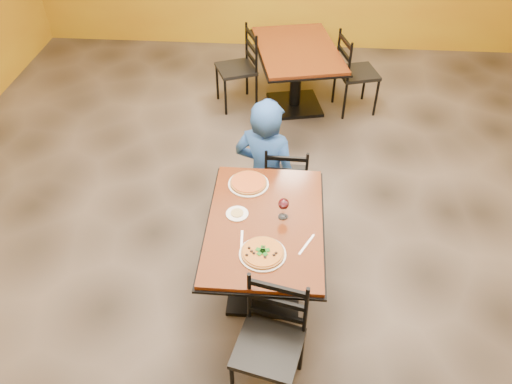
# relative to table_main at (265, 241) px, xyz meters

# --- Properties ---
(floor) EXTENTS (7.00, 8.00, 0.01)m
(floor) POSITION_rel_table_main_xyz_m (0.00, 0.50, -0.56)
(floor) COLOR black
(floor) RESTS_ON ground
(table_main) EXTENTS (0.83, 1.23, 0.75)m
(table_main) POSITION_rel_table_main_xyz_m (0.00, 0.00, 0.00)
(table_main) COLOR #693210
(table_main) RESTS_ON floor
(table_second) EXTENTS (1.16, 1.49, 0.75)m
(table_second) POSITION_rel_table_main_xyz_m (0.19, 2.80, 0.00)
(table_second) COLOR #693210
(table_second) RESTS_ON floor
(chair_main_near) EXTENTS (0.48, 0.48, 0.88)m
(chair_main_near) POSITION_rel_table_main_xyz_m (0.07, -0.80, -0.12)
(chair_main_near) COLOR black
(chair_main_near) RESTS_ON floor
(chair_main_far) EXTENTS (0.38, 0.38, 0.82)m
(chair_main_far) POSITION_rel_table_main_xyz_m (0.13, 0.90, -0.15)
(chair_main_far) COLOR black
(chair_main_far) RESTS_ON floor
(chair_second_left) EXTENTS (0.54, 0.54, 0.92)m
(chair_second_left) POSITION_rel_table_main_xyz_m (-0.51, 2.80, -0.10)
(chair_second_left) COLOR black
(chair_second_left) RESTS_ON floor
(chair_second_right) EXTENTS (0.52, 0.52, 0.94)m
(chair_second_right) POSITION_rel_table_main_xyz_m (0.89, 2.80, -0.09)
(chair_second_right) COLOR black
(chair_second_right) RESTS_ON floor
(diner) EXTENTS (0.68, 0.55, 1.16)m
(diner) POSITION_rel_table_main_xyz_m (-0.05, 0.96, 0.02)
(diner) COLOR #1B4F95
(diner) RESTS_ON floor
(plate_main) EXTENTS (0.31, 0.31, 0.01)m
(plate_main) POSITION_rel_table_main_xyz_m (0.00, -0.30, 0.20)
(plate_main) COLOR white
(plate_main) RESTS_ON table_main
(pizza_main) EXTENTS (0.28, 0.28, 0.02)m
(pizza_main) POSITION_rel_table_main_xyz_m (0.00, -0.30, 0.21)
(pizza_main) COLOR #9B2C0B
(pizza_main) RESTS_ON plate_main
(plate_far) EXTENTS (0.31, 0.31, 0.01)m
(plate_far) POSITION_rel_table_main_xyz_m (-0.15, 0.40, 0.20)
(plate_far) COLOR white
(plate_far) RESTS_ON table_main
(pizza_far) EXTENTS (0.28, 0.28, 0.02)m
(pizza_far) POSITION_rel_table_main_xyz_m (-0.15, 0.40, 0.21)
(pizza_far) COLOR orange
(pizza_far) RESTS_ON plate_far
(side_plate) EXTENTS (0.16, 0.16, 0.01)m
(side_plate) POSITION_rel_table_main_xyz_m (-0.20, 0.06, 0.20)
(side_plate) COLOR white
(side_plate) RESTS_ON table_main
(dip) EXTENTS (0.09, 0.09, 0.01)m
(dip) POSITION_rel_table_main_xyz_m (-0.20, 0.06, 0.21)
(dip) COLOR tan
(dip) RESTS_ON side_plate
(wine_glass) EXTENTS (0.08, 0.08, 0.18)m
(wine_glass) POSITION_rel_table_main_xyz_m (0.12, 0.06, 0.28)
(wine_glass) COLOR white
(wine_glass) RESTS_ON table_main
(fork) EXTENTS (0.03, 0.19, 0.00)m
(fork) POSITION_rel_table_main_xyz_m (-0.15, -0.19, 0.20)
(fork) COLOR silver
(fork) RESTS_ON table_main
(knife) EXTENTS (0.11, 0.19, 0.00)m
(knife) POSITION_rel_table_main_xyz_m (0.29, -0.19, 0.20)
(knife) COLOR silver
(knife) RESTS_ON table_main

